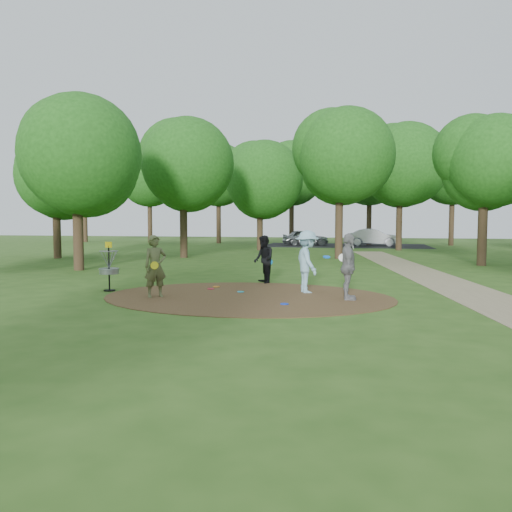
# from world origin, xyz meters

# --- Properties ---
(ground) EXTENTS (100.00, 100.00, 0.00)m
(ground) POSITION_xyz_m (0.00, 0.00, 0.00)
(ground) COLOR #2D5119
(ground) RESTS_ON ground
(dirt_clearing) EXTENTS (8.40, 8.40, 0.02)m
(dirt_clearing) POSITION_xyz_m (0.00, 0.00, 0.01)
(dirt_clearing) COLOR #47301C
(dirt_clearing) RESTS_ON ground
(footpath) EXTENTS (7.55, 39.89, 0.01)m
(footpath) POSITION_xyz_m (6.50, 2.00, 0.01)
(footpath) COLOR #8C7A5B
(footpath) RESTS_ON ground
(parking_lot) EXTENTS (14.00, 8.00, 0.01)m
(parking_lot) POSITION_xyz_m (2.00, 30.00, 0.00)
(parking_lot) COLOR black
(parking_lot) RESTS_ON ground
(player_observer_with_disc) EXTENTS (0.77, 0.75, 1.79)m
(player_observer_with_disc) POSITION_xyz_m (-2.55, -0.65, 0.89)
(player_observer_with_disc) COLOR #5A6138
(player_observer_with_disc) RESTS_ON ground
(player_throwing_with_disc) EXTENTS (1.30, 1.41, 1.91)m
(player_throwing_with_disc) POSITION_xyz_m (1.60, 1.12, 0.95)
(player_throwing_with_disc) COLOR #88B8CC
(player_throwing_with_disc) RESTS_ON ground
(player_walking_with_disc) EXTENTS (0.95, 1.02, 1.69)m
(player_walking_with_disc) POSITION_xyz_m (-0.13, 3.17, 0.84)
(player_walking_with_disc) COLOR black
(player_walking_with_disc) RESTS_ON ground
(player_waiting_with_disc) EXTENTS (0.53, 1.11, 1.85)m
(player_waiting_with_disc) POSITION_xyz_m (2.85, -0.02, 0.92)
(player_waiting_with_disc) COLOR gray
(player_waiting_with_disc) RESTS_ON ground
(disc_ground_cyan) EXTENTS (0.22, 0.22, 0.02)m
(disc_ground_cyan) POSITION_xyz_m (-0.39, 0.77, 0.03)
(disc_ground_cyan) COLOR #19A7CD
(disc_ground_cyan) RESTS_ON dirt_clearing
(disc_ground_blue) EXTENTS (0.22, 0.22, 0.02)m
(disc_ground_blue) POSITION_xyz_m (1.25, -1.15, 0.03)
(disc_ground_blue) COLOR #0C31DC
(disc_ground_blue) RESTS_ON dirt_clearing
(disc_ground_red) EXTENTS (0.22, 0.22, 0.02)m
(disc_ground_red) POSITION_xyz_m (-1.48, 1.22, 0.03)
(disc_ground_red) COLOR #BE1336
(disc_ground_red) RESTS_ON dirt_clearing
(car_left) EXTENTS (4.30, 2.56, 1.37)m
(car_left) POSITION_xyz_m (-1.47, 29.77, 0.69)
(car_left) COLOR #94979B
(car_left) RESTS_ON ground
(car_right) EXTENTS (4.50, 1.62, 1.48)m
(car_right) POSITION_xyz_m (4.35, 29.78, 0.74)
(car_right) COLOR #ADADB5
(car_right) RESTS_ON ground
(disc_ground_orange) EXTENTS (0.22, 0.22, 0.02)m
(disc_ground_orange) POSITION_xyz_m (-1.45, 1.75, 0.03)
(disc_ground_orange) COLOR orange
(disc_ground_orange) RESTS_ON dirt_clearing
(disc_golf_basket) EXTENTS (0.63, 0.63, 1.54)m
(disc_golf_basket) POSITION_xyz_m (-4.50, 0.30, 0.87)
(disc_golf_basket) COLOR black
(disc_golf_basket) RESTS_ON ground
(tree_ring) EXTENTS (37.24, 45.74, 9.04)m
(tree_ring) POSITION_xyz_m (2.06, 8.99, 5.19)
(tree_ring) COLOR #332316
(tree_ring) RESTS_ON ground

